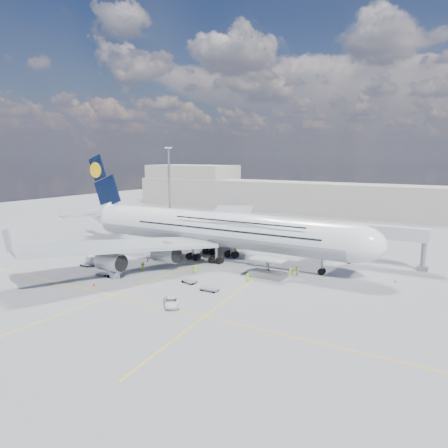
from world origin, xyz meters
The scene contains 31 objects.
ground centered at (0.00, 0.00, 0.00)m, with size 300.00×300.00×0.00m, color gray.
taxi_line_main centered at (0.00, 0.00, 0.01)m, with size 0.25×220.00×0.01m, color yellow.
taxi_line_cross centered at (0.00, -20.00, 0.01)m, with size 120.00×0.25×0.01m, color yellow.
taxi_line_diag centered at (14.00, 10.00, 0.01)m, with size 0.25×100.00×0.01m, color yellow.
airliner centered at (0.26, 10.00, 6.87)m, with size 77.26×79.15×23.71m.
jet_bridge centered at (29.81, 20.94, 6.85)m, with size 18.80×12.10×8.50m.
cargo_loader centered at (16.82, 2.89, 1.25)m, with size 8.53×3.20×3.67m.
light_mast centered at (-40.00, 45.00, 13.21)m, with size 3.00×0.70×25.50m.
terminal centered at (0.00, 95.00, 6.00)m, with size 180.00×16.00×12.00m, color #B2AD9E.
hangar centered at (-70.00, 100.00, 9.00)m, with size 40.00×22.00×18.00m, color #B2AD9E.
dolly_row_a centered at (-23.75, 0.32, 0.31)m, with size 3.09×2.37×0.40m.
dolly_row_b centered at (-18.71, -9.18, 0.29)m, with size 2.68×1.58×0.38m.
dolly_row_c centered at (-10.38, -12.32, 0.30)m, with size 2.92×2.07×0.39m.
dolly_back centered at (-18.45, -7.87, 1.06)m, with size 3.36×2.19×1.97m.
dolly_nose_far centered at (12.27, -9.73, 0.36)m, with size 3.15×1.70×0.46m.
dolly_nose_near centered at (6.58, -7.76, 0.32)m, with size 3.16×2.43×0.41m.
baggage_tug centered at (-7.37, -12.53, 0.72)m, with size 2.83×1.91×1.62m.
catering_truck_inner centered at (-13.59, 33.75, 1.67)m, with size 6.08×2.74×3.54m.
catering_truck_outer centered at (-22.95, 50.00, 1.70)m, with size 6.65×4.40×3.67m.
service_van centered at (11.52, -19.08, 0.66)m, with size 2.20×4.77×1.33m, color white.
crew_nose centered at (20.05, 6.41, 0.80)m, with size 0.59×0.39×1.61m, color #CBEB18.
crew_loader centered at (21.20, 6.71, 0.91)m, with size 0.89×0.69×1.83m, color #A5F619.
crew_wing centered at (-6.35, -5.65, 0.89)m, with size 1.04×0.43×1.77m, color #D2E017.
crew_van centered at (15.10, -1.53, 0.81)m, with size 0.80×0.52×1.63m, color #92E117.
crew_tug centered at (3.87, -2.24, 0.86)m, with size 1.12×0.64×1.73m, color #9DEE19.
cone_nose centered at (38.04, 12.05, 0.28)m, with size 0.45×0.45×0.57m.
cone_wing_left_inner centered at (-3.94, 20.23, 0.28)m, with size 0.45×0.45×0.58m.
cone_wing_left_outer centered at (-17.25, 33.74, 0.27)m, with size 0.45×0.45×0.57m.
cone_wing_right_inner centered at (-10.64, 0.59, 0.29)m, with size 0.48×0.48×0.61m.
cone_wing_right_outer centered at (-6.74, -17.84, 0.27)m, with size 0.44×0.44×0.56m.
cone_tail centered at (-30.41, 8.30, 0.26)m, with size 0.43×0.43×0.55m.
Camera 1 is at (51.58, -68.90, 22.72)m, focal length 35.00 mm.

